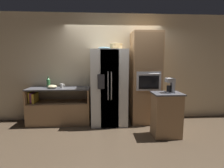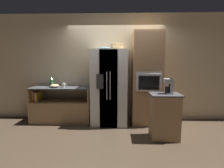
# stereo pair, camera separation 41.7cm
# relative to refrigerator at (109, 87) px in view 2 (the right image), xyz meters

# --- Properties ---
(ground_plane) EXTENTS (20.00, 20.00, 0.00)m
(ground_plane) POSITION_rel_refrigerator_xyz_m (0.14, -0.07, -0.93)
(ground_plane) COLOR #4C3D2D
(wall_back) EXTENTS (12.00, 0.06, 2.80)m
(wall_back) POSITION_rel_refrigerator_xyz_m (0.14, 0.41, 0.47)
(wall_back) COLOR beige
(wall_back) RESTS_ON ground_plane
(counter_left) EXTENTS (1.52, 0.59, 0.91)m
(counter_left) POSITION_rel_refrigerator_xyz_m (-1.26, 0.08, -0.60)
(counter_left) COLOR #A87F56
(counter_left) RESTS_ON ground_plane
(refrigerator) EXTENTS (0.87, 0.77, 1.86)m
(refrigerator) POSITION_rel_refrigerator_xyz_m (0.00, 0.00, 0.00)
(refrigerator) COLOR silver
(refrigerator) RESTS_ON ground_plane
(wall_oven) EXTENTS (0.72, 0.68, 2.29)m
(wall_oven) POSITION_rel_refrigerator_xyz_m (0.93, 0.06, 0.22)
(wall_oven) COLOR #A87F56
(wall_oven) RESTS_ON ground_plane
(island_counter) EXTENTS (0.60, 0.48, 0.93)m
(island_counter) POSITION_rel_refrigerator_xyz_m (1.17, -0.84, -0.46)
(island_counter) COLOR #A87F56
(island_counter) RESTS_ON ground_plane
(wicker_basket) EXTENTS (0.32, 0.32, 0.15)m
(wicker_basket) POSITION_rel_refrigerator_xyz_m (0.19, 0.08, 1.01)
(wicker_basket) COLOR tan
(wicker_basket) RESTS_ON refrigerator
(fruit_bowl) EXTENTS (0.31, 0.31, 0.06)m
(fruit_bowl) POSITION_rel_refrigerator_xyz_m (-0.11, 0.01, 0.96)
(fruit_bowl) COLOR #668C99
(fruit_bowl) RESTS_ON refrigerator
(bottle_tall) EXTENTS (0.09, 0.09, 0.28)m
(bottle_tall) POSITION_rel_refrigerator_xyz_m (-1.52, 0.15, 0.11)
(bottle_tall) COLOR #33723F
(bottle_tall) RESTS_ON counter_left
(mug) EXTENTS (0.12, 0.08, 0.11)m
(mug) POSITION_rel_refrigerator_xyz_m (-1.17, 0.05, 0.04)
(mug) COLOR silver
(mug) RESTS_ON counter_left
(mixing_bowl) EXTENTS (0.22, 0.22, 0.09)m
(mixing_bowl) POSITION_rel_refrigerator_xyz_m (-1.39, 0.01, 0.03)
(mixing_bowl) COLOR beige
(mixing_bowl) RESTS_ON counter_left
(coffee_maker) EXTENTS (0.17, 0.17, 0.30)m
(coffee_maker) POSITION_rel_refrigerator_xyz_m (1.24, -0.82, 0.17)
(coffee_maker) COLOR #B2B2B7
(coffee_maker) RESTS_ON island_counter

